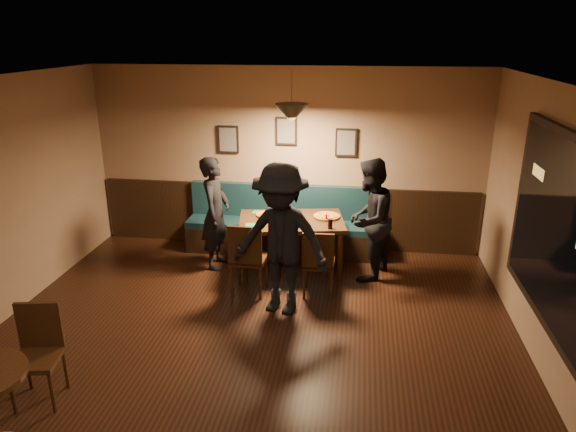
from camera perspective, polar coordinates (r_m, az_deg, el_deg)
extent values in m
plane|color=black|center=(5.51, -5.47, -16.95)|extent=(7.00, 7.00, 0.00)
plane|color=silver|center=(4.47, -6.63, 13.40)|extent=(7.00, 7.00, 0.00)
plane|color=#8C704F|center=(8.10, -0.15, 6.12)|extent=(6.00, 0.00, 6.00)
cube|color=black|center=(8.32, -0.18, 0.03)|extent=(5.88, 0.06, 1.00)
cube|color=black|center=(5.44, 27.34, -1.70)|extent=(0.06, 2.56, 1.86)
plane|color=black|center=(5.43, 27.04, -1.69)|extent=(0.00, 2.40, 2.40)
cube|color=black|center=(8.18, -6.51, 8.27)|extent=(0.32, 0.04, 0.42)
cube|color=black|center=(7.98, -0.19, 9.21)|extent=(0.32, 0.04, 0.42)
cube|color=black|center=(7.93, 6.33, 7.94)|extent=(0.32, 0.04, 0.42)
cone|color=black|center=(6.98, 0.40, 11.08)|extent=(0.44, 0.44, 0.25)
cube|color=black|center=(7.48, 0.37, -3.19)|extent=(1.59, 1.16, 0.78)
imported|color=black|center=(7.55, -7.88, 0.32)|extent=(0.41, 0.61, 1.63)
imported|color=black|center=(7.21, 8.78, -0.40)|extent=(0.90, 1.00, 1.69)
imported|color=black|center=(6.21, -0.79, -2.62)|extent=(1.34, 0.97, 1.86)
cylinder|color=orange|center=(7.49, -2.26, 0.18)|extent=(0.41, 0.41, 0.04)
cylinder|color=#C45B24|center=(7.16, 0.46, -0.74)|extent=(0.43, 0.43, 0.04)
cylinder|color=orange|center=(7.43, 4.23, -0.01)|extent=(0.48, 0.48, 0.04)
cylinder|color=black|center=(7.00, 4.60, -0.84)|extent=(0.08, 0.08, 0.14)
cylinder|color=maroon|center=(7.27, 4.20, -0.15)|extent=(0.03, 0.03, 0.12)
cube|color=#1E702B|center=(7.64, -3.30, 0.41)|extent=(0.16, 0.16, 0.01)
cube|color=#207A3D|center=(7.14, -4.06, -1.00)|extent=(0.18, 0.18, 0.01)
cube|color=silver|center=(7.00, -0.28, -1.37)|extent=(0.19, 0.09, 0.00)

